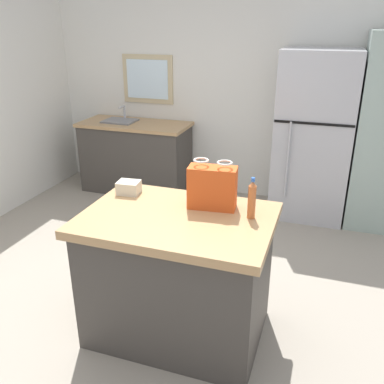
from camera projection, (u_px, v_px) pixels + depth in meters
ground at (157, 309)px, 3.28m from camera, size 6.25×6.25×0.00m
back_wall at (237, 88)px, 5.06m from camera, size 4.85×0.13×2.66m
kitchen_island at (178, 275)px, 2.89m from camera, size 1.25×0.87×0.92m
refrigerator at (313, 137)px, 4.57m from camera, size 0.80×0.70×1.83m
tall_cabinet at (382, 134)px, 4.33m from camera, size 0.52×0.62×2.01m
sink_counter at (136, 156)px, 5.43m from camera, size 1.39×0.63×1.09m
shopping_bag at (212, 187)px, 2.78m from camera, size 0.33×0.18×0.33m
small_box at (129, 188)px, 3.04m from camera, size 0.17×0.14×0.09m
bottle at (252, 200)px, 2.64m from camera, size 0.05×0.05×0.27m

